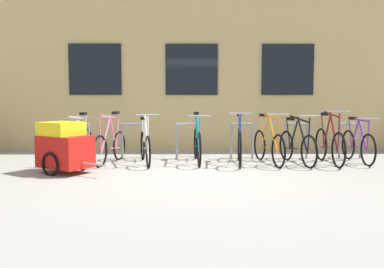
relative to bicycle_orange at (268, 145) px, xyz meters
name	(u,v)px	position (x,y,z in m)	size (l,w,h in m)	color
ground_plane	(193,175)	(-1.56, -1.28, -0.38)	(42.00, 42.00, 0.00)	#9E998E
storefront_building	(191,35)	(-1.56, 4.62, 2.95)	(28.00, 5.45, 6.66)	tan
bike_rack	(215,137)	(-1.06, 0.62, 0.10)	(6.52, 0.05, 0.80)	gray
bicycle_orange	(268,145)	(0.00, 0.00, 0.00)	(0.46, 1.70, 1.05)	black
bicycle_pink	(110,145)	(-3.25, 0.05, -0.01)	(0.50, 1.60, 1.07)	black
bicycle_silver	(78,145)	(-3.90, 0.05, 0.01)	(0.44, 1.72, 1.06)	black
bicycle_maroon	(329,144)	(1.24, -0.04, 0.01)	(0.44, 1.71, 1.11)	black
bicycle_blue	(240,144)	(-0.60, -0.04, 0.02)	(0.44, 1.75, 1.07)	black
bicycle_purple	(358,145)	(1.90, 0.15, -0.01)	(0.44, 1.61, 0.96)	black
bicycle_black	(297,146)	(0.57, -0.05, -0.01)	(0.48, 1.65, 1.02)	black
bicycle_teal	(197,144)	(-1.46, 0.15, 0.01)	(0.44, 1.79, 1.06)	black
bicycle_white	(145,145)	(-2.53, 0.03, -0.01)	(0.52, 1.71, 1.05)	black
bike_trailer	(64,147)	(-3.85, -1.02, 0.09)	(1.38, 1.06, 0.93)	red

